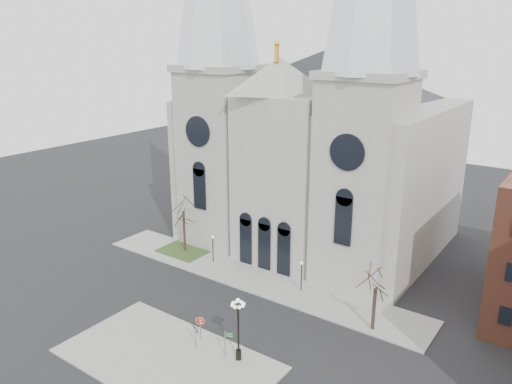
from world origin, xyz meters
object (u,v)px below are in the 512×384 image
Objects in this scene: one_way_sign at (195,333)px; stop_sign at (200,323)px; globe_lamp at (238,321)px; street_name_sign at (226,342)px.

stop_sign is at bearing 129.15° from one_way_sign.
globe_lamp reaches higher than stop_sign.
street_name_sign is at bearing -22.52° from stop_sign.
globe_lamp is at bearing 30.50° from one_way_sign.
stop_sign is 1.25m from one_way_sign.
street_name_sign reaches higher than stop_sign.
stop_sign is 0.95× the size of street_name_sign.
stop_sign is at bearing 176.42° from globe_lamp.
one_way_sign is 0.87× the size of street_name_sign.
stop_sign is 0.40× the size of globe_lamp.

